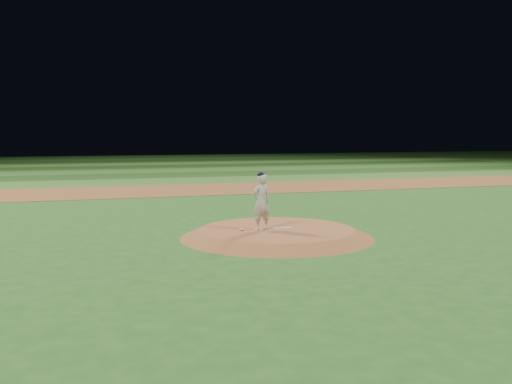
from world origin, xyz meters
name	(u,v)px	position (x,y,z in m)	size (l,w,h in m)	color
ground	(277,237)	(0.00, 0.00, 0.00)	(120.00, 120.00, 0.00)	#2A601F
infield_dirt_band	(187,190)	(0.00, 14.00, 0.01)	(70.00, 6.00, 0.02)	brown
outfield_stripe_0	(171,181)	(0.00, 19.50, 0.01)	(70.00, 5.00, 0.02)	#3B6C27
outfield_stripe_1	(160,175)	(0.00, 24.50, 0.01)	(70.00, 5.00, 0.02)	#204717
outfield_stripe_2	(151,171)	(0.00, 29.50, 0.01)	(70.00, 5.00, 0.02)	#356625
outfield_stripe_3	(144,167)	(0.00, 34.50, 0.01)	(70.00, 5.00, 0.02)	#1E4115
outfield_stripe_4	(138,164)	(0.00, 39.50, 0.01)	(70.00, 5.00, 0.02)	#3D752A
outfield_stripe_5	(133,161)	(0.00, 44.50, 0.01)	(70.00, 5.00, 0.02)	#224516
pitchers_mound	(277,233)	(0.00, 0.00, 0.12)	(5.50, 5.50, 0.25)	#A45E33
pitching_rubber	(283,228)	(0.16, -0.04, 0.26)	(0.55, 0.14, 0.03)	silver
rosin_bag	(242,229)	(-1.05, -0.03, 0.29)	(0.13, 0.13, 0.07)	silver
pitcher_on_mound	(261,202)	(-0.50, -0.10, 1.06)	(0.66, 0.53, 1.64)	silver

